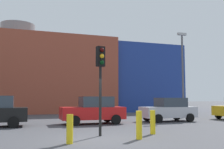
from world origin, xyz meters
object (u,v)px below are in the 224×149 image
bollard_yellow_2 (153,122)px  bollard_yellow_1 (70,129)px  street_lamp (183,69)px  bollard_yellow_0 (139,125)px  parked_car_3 (169,110)px  traffic_light_island (101,70)px  parked_car_2 (93,110)px

bollard_yellow_2 → bollard_yellow_1: bearing=-161.7°
bollard_yellow_2 → street_lamp: size_ratio=0.15×
bollard_yellow_0 → bollard_yellow_2: 1.73m
parked_car_3 → traffic_light_island: 8.77m
traffic_light_island → parked_car_3: bearing=117.6°
bollard_yellow_0 → street_lamp: street_lamp is taller
parked_car_3 → bollard_yellow_0: (-5.40, -6.74, -0.26)m
traffic_light_island → bollard_yellow_0: bearing=30.3°
street_lamp → bollard_yellow_2: bearing=-131.3°
parked_car_3 → street_lamp: size_ratio=0.53×
bollard_yellow_2 → street_lamp: 11.44m
parked_car_2 → traffic_light_island: bearing=78.5°
bollard_yellow_0 → bollard_yellow_1: 2.82m
parked_car_3 → street_lamp: 5.19m
parked_car_3 → traffic_light_island: (-6.61, -5.37, 2.07)m
parked_car_3 → traffic_light_island: bearing=39.1°
parked_car_3 → street_lamp: bearing=-138.9°
traffic_light_island → bollard_yellow_2: (2.46, -0.16, -2.36)m
parked_car_3 → street_lamp: street_lamp is taller
bollard_yellow_0 → bollard_yellow_1: bollard_yellow_0 is taller
traffic_light_island → bollard_yellow_2: 3.41m
street_lamp → traffic_light_island: bearing=-140.3°
parked_car_3 → bollard_yellow_1: (-8.21, -6.87, -0.30)m
bollard_yellow_2 → parked_car_3: bearing=53.1°
parked_car_2 → parked_car_3: 5.52m
parked_car_2 → bollard_yellow_0: (0.13, -6.74, -0.30)m
parked_car_2 → street_lamp: 9.51m
parked_car_3 → bollard_yellow_0: 8.64m
bollard_yellow_0 → bollard_yellow_2: size_ratio=1.04×
parked_car_2 → bollard_yellow_2: parked_car_2 is taller
bollard_yellow_1 → street_lamp: size_ratio=0.15×
parked_car_3 → bollard_yellow_1: size_ratio=3.64×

